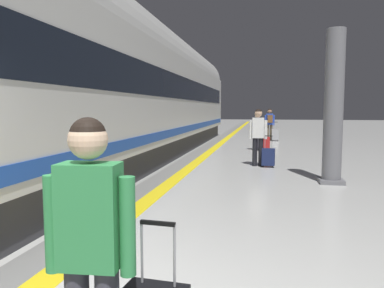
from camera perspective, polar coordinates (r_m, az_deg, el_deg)
safety_line_strip at (r=12.50m, az=0.74°, el=-2.72°), size 0.36×80.00×0.01m
tactile_edge_band at (r=12.57m, az=-0.84°, el=-2.68°), size 0.66×80.00×0.01m
high_speed_train at (r=10.53m, az=-13.63°, el=9.25°), size 2.94×32.73×4.97m
traveller_foreground at (r=2.31m, az=-15.12°, el=-14.24°), size 0.54×0.23×1.72m
passenger_near at (r=11.70m, az=9.99°, el=1.64°), size 0.55×0.23×1.76m
suitcase_near at (r=11.56m, az=11.51°, el=-1.92°), size 0.40×0.27×0.97m
passenger_mid at (r=16.15m, az=9.86°, el=2.31°), size 0.46×0.38×1.56m
suitcase_mid at (r=15.87m, az=10.93°, el=0.10°), size 0.44×0.39×0.99m
passenger_far at (r=21.30m, az=11.68°, el=3.33°), size 0.55×0.37×1.76m
suitcase_far at (r=21.10m, az=12.52°, el=1.43°), size 0.39×0.25×1.05m
platform_pillar at (r=9.42m, az=20.66°, el=4.78°), size 0.56×0.56×3.60m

